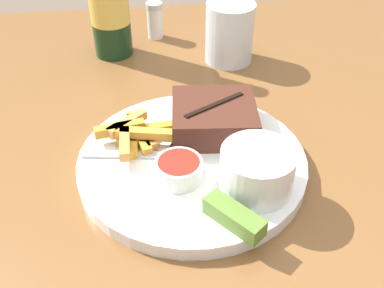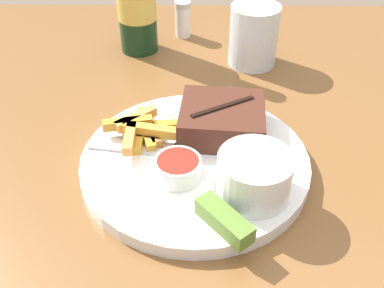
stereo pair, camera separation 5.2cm
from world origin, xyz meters
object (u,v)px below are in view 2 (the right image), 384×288
(knife_utensil, at_px, (186,138))
(pickle_spear, at_px, (221,220))
(dipping_sauce_cup, at_px, (175,168))
(drinking_glass, at_px, (251,35))
(coleslaw_cup, at_px, (251,174))
(fork_utensil, at_px, (134,150))
(steak_portion, at_px, (219,120))
(salt_shaker, at_px, (181,19))
(dinner_plate, at_px, (192,163))

(knife_utensil, bearing_deg, pickle_spear, -141.07)
(dipping_sauce_cup, xyz_separation_m, drinking_glass, (0.11, 0.30, 0.02))
(pickle_spear, relative_size, drinking_glass, 0.68)
(coleslaw_cup, bearing_deg, fork_utensil, 152.47)
(steak_portion, xyz_separation_m, dipping_sauce_cup, (-0.05, -0.08, -0.01))
(steak_portion, relative_size, fork_utensil, 0.84)
(pickle_spear, height_order, salt_shaker, salt_shaker)
(coleslaw_cup, distance_m, dipping_sauce_cup, 0.09)
(steak_portion, bearing_deg, pickle_spear, -91.61)
(salt_shaker, bearing_deg, coleslaw_cup, -78.52)
(dinner_plate, distance_m, pickle_spear, 0.11)
(coleslaw_cup, xyz_separation_m, dipping_sauce_cup, (-0.08, 0.02, -0.01))
(steak_portion, distance_m, fork_utensil, 0.11)
(steak_portion, bearing_deg, dinner_plate, -124.18)
(knife_utensil, relative_size, salt_shaker, 2.42)
(coleslaw_cup, distance_m, fork_utensil, 0.15)
(dipping_sauce_cup, relative_size, knife_utensil, 0.34)
(coleslaw_cup, xyz_separation_m, knife_utensil, (-0.07, 0.09, -0.03))
(salt_shaker, bearing_deg, dinner_plate, -86.37)
(dipping_sauce_cup, bearing_deg, pickle_spear, -56.69)
(salt_shaker, bearing_deg, fork_utensil, -97.57)
(dinner_plate, distance_m, drinking_glass, 0.28)
(pickle_spear, bearing_deg, coleslaw_cup, 55.46)
(pickle_spear, distance_m, salt_shaker, 0.48)
(dinner_plate, relative_size, pickle_spear, 4.17)
(steak_portion, height_order, drinking_glass, drinking_glass)
(coleslaw_cup, bearing_deg, dipping_sauce_cup, 163.10)
(dipping_sauce_cup, bearing_deg, knife_utensil, 80.46)
(pickle_spear, xyz_separation_m, salt_shaker, (-0.05, 0.47, 0.00))
(coleslaw_cup, height_order, fork_utensil, coleslaw_cup)
(drinking_glass, relative_size, salt_shaker, 1.50)
(fork_utensil, bearing_deg, steak_portion, 29.19)
(fork_utensil, bearing_deg, drinking_glass, 65.64)
(dipping_sauce_cup, distance_m, salt_shaker, 0.40)
(dinner_plate, bearing_deg, knife_utensil, 102.36)
(coleslaw_cup, relative_size, pickle_spear, 1.23)
(dipping_sauce_cup, xyz_separation_m, salt_shaker, (-0.00, 0.40, 0.00))
(drinking_glass, bearing_deg, dipping_sauce_cup, -110.58)
(dipping_sauce_cup, height_order, drinking_glass, drinking_glass)
(fork_utensil, xyz_separation_m, drinking_glass, (0.16, 0.26, 0.03))
(fork_utensil, bearing_deg, salt_shaker, 90.83)
(salt_shaker, bearing_deg, pickle_spear, -83.65)
(fork_utensil, distance_m, salt_shaker, 0.36)
(steak_portion, distance_m, salt_shaker, 0.32)
(steak_portion, xyz_separation_m, salt_shaker, (-0.06, 0.32, -0.00))
(dinner_plate, height_order, coleslaw_cup, coleslaw_cup)
(dipping_sauce_cup, xyz_separation_m, pickle_spear, (0.05, -0.07, -0.00))
(pickle_spear, distance_m, drinking_glass, 0.38)
(dinner_plate, distance_m, salt_shaker, 0.37)
(knife_utensil, relative_size, drinking_glass, 1.61)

